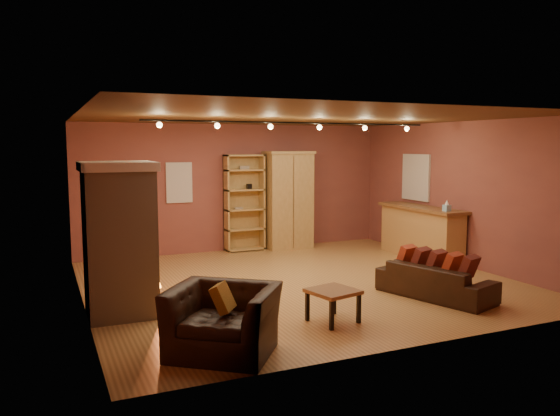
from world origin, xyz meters
name	(u,v)px	position (x,y,z in m)	size (l,w,h in m)	color
floor	(300,282)	(0.00, 0.00, 0.00)	(7.00, 7.00, 0.00)	olive
ceiling	(301,117)	(0.00, 0.00, 2.80)	(7.00, 7.00, 0.00)	brown
back_wall	(237,188)	(0.00, 3.25, 1.40)	(7.00, 0.02, 2.80)	brown
left_wall	(80,211)	(-3.50, 0.00, 1.40)	(0.02, 6.50, 2.80)	brown
right_wall	(462,194)	(3.50, 0.00, 1.40)	(0.02, 6.50, 2.80)	brown
fireplace	(120,239)	(-3.04, -0.60, 1.06)	(1.01, 0.98, 2.12)	tan
back_window	(179,183)	(-1.30, 3.23, 1.55)	(0.56, 0.04, 0.86)	silver
bookcase	(243,202)	(0.12, 3.14, 1.09)	(0.88, 0.34, 2.14)	tan
armoire	(288,200)	(1.14, 2.97, 1.11)	(1.09, 0.62, 2.21)	tan
bar_counter	(421,232)	(3.20, 0.84, 0.55)	(0.61, 2.25, 1.08)	tan
tissue_box	(447,206)	(3.15, 0.02, 1.17)	(0.11, 0.11, 0.21)	#88BAD9
right_window	(416,177)	(3.47, 1.40, 1.65)	(0.05, 0.90, 1.00)	silver
loveseat	(436,274)	(1.50, -1.68, 0.37)	(1.04, 1.87, 0.75)	black
armchair	(223,309)	(-2.19, -2.52, 0.51)	(1.38, 1.30, 1.02)	black
coffee_table	(333,294)	(-0.52, -2.07, 0.37)	(0.69, 0.69, 0.44)	brown
track_rail	(295,125)	(0.00, 0.20, 2.69)	(5.20, 0.09, 0.13)	black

